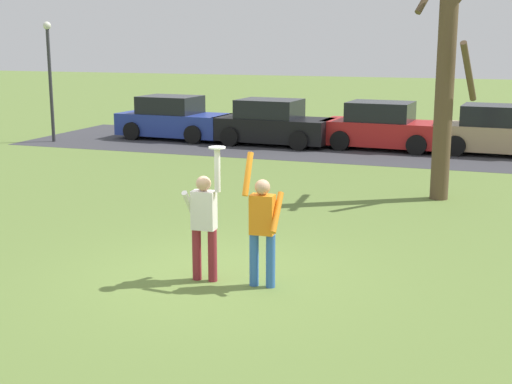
{
  "coord_description": "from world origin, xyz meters",
  "views": [
    {
      "loc": [
        4.17,
        -9.91,
        3.68
      ],
      "look_at": [
        0.39,
        0.86,
        1.22
      ],
      "focal_mm": 50.13,
      "sensor_mm": 36.0,
      "label": 1
    }
  ],
  "objects": [
    {
      "name": "parked_car_red",
      "position": [
        0.26,
        14.22,
        0.73
      ],
      "size": [
        4.2,
        2.23,
        1.59
      ],
      "rotation": [
        0.0,
        0.0,
        -0.06
      ],
      "color": "red",
      "rests_on": "ground_plane"
    },
    {
      "name": "frisbee_disc",
      "position": [
        0.15,
        -0.2,
        2.09
      ],
      "size": [
        0.25,
        0.25,
        0.02
      ],
      "primitive_type": "cylinder",
      "color": "white",
      "rests_on": "person_catcher"
    },
    {
      "name": "ground_plane",
      "position": [
        0.0,
        0.0,
        0.0
      ],
      "size": [
        120.0,
        120.0,
        0.0
      ],
      "primitive_type": "plane",
      "color": "olive"
    },
    {
      "name": "parking_strip",
      "position": [
        -1.87,
        14.0,
        0.0
      ],
      "size": [
        21.11,
        6.4,
        0.01
      ],
      "primitive_type": "cube",
      "color": "#38383D",
      "rests_on": "ground_plane"
    },
    {
      "name": "person_defender",
      "position": [
        0.85,
        -0.18,
        0.98
      ],
      "size": [
        0.55,
        0.49,
        2.04
      ],
      "rotation": [
        0.0,
        0.0,
        3.18
      ],
      "color": "#3366B7",
      "rests_on": "ground_plane"
    },
    {
      "name": "parked_car_black",
      "position": [
        -3.59,
        13.93,
        0.73
      ],
      "size": [
        4.2,
        2.23,
        1.59
      ],
      "rotation": [
        0.0,
        0.0,
        -0.06
      ],
      "color": "black",
      "rests_on": "ground_plane"
    },
    {
      "name": "bare_tree_tall",
      "position": [
        2.83,
        6.95,
        2.73
      ],
      "size": [
        1.95,
        1.89,
        5.91
      ],
      "color": "brown",
      "rests_on": "ground_plane"
    },
    {
      "name": "lamppost_by_lot",
      "position": [
        -11.33,
        12.0,
        2.59
      ],
      "size": [
        0.28,
        0.28,
        4.26
      ],
      "color": "#2D2D33",
      "rests_on": "ground_plane"
    },
    {
      "name": "parked_car_blue",
      "position": [
        -7.55,
        14.15,
        0.73
      ],
      "size": [
        4.2,
        2.23,
        1.59
      ],
      "rotation": [
        0.0,
        0.0,
        -0.06
      ],
      "color": "#233893",
      "rests_on": "ground_plane"
    },
    {
      "name": "person_catcher",
      "position": [
        -0.08,
        -0.21,
        0.98
      ],
      "size": [
        0.55,
        0.49,
        2.08
      ],
      "rotation": [
        0.0,
        0.0,
        0.04
      ],
      "color": "maroon",
      "rests_on": "ground_plane"
    },
    {
      "name": "parked_car_tan",
      "position": [
        3.98,
        14.26,
        0.73
      ],
      "size": [
        4.2,
        2.23,
        1.59
      ],
      "rotation": [
        0.0,
        0.0,
        -0.06
      ],
      "color": "tan",
      "rests_on": "ground_plane"
    }
  ]
}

